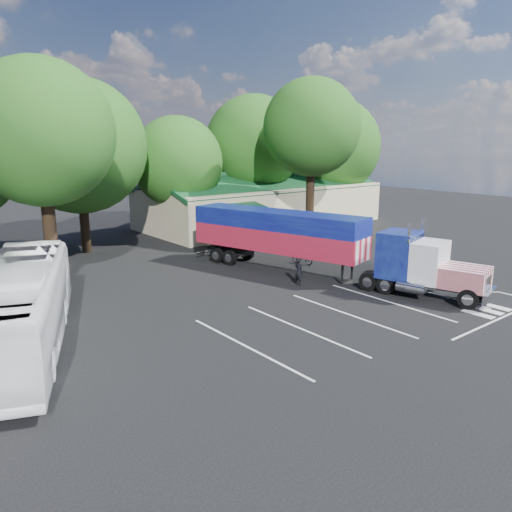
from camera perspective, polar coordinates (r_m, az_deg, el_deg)
ground at (r=29.48m, az=1.71°, el=-3.60°), size 120.00×120.00×0.00m
event_hall at (r=51.10m, az=0.57°, el=6.06°), size 24.20×14.12×5.55m
tree_row_c at (r=39.99m, az=-19.61°, el=11.74°), size 10.00×10.00×13.05m
tree_row_d at (r=44.97m, az=-9.00°, el=10.54°), size 8.00×8.00×10.60m
tree_row_e at (r=50.41m, az=-0.23°, el=12.66°), size 9.60×9.60×12.90m
tree_row_f at (r=56.34m, az=8.74°, el=12.26°), size 10.40×10.40×13.00m
tree_near_left at (r=28.60m, az=-23.39°, el=12.74°), size 7.60×7.60×12.65m
tree_near_right at (r=42.30m, az=6.39°, el=14.36°), size 8.00×8.00×13.50m
semi_truck at (r=31.79m, az=6.31°, el=1.89°), size 7.51×19.63×4.13m
woman at (r=29.80m, az=4.91°, el=-1.79°), size 0.41×0.62×1.68m
bicycle at (r=35.06m, az=5.32°, el=-0.19°), size 0.88×1.77×0.89m
tour_bus at (r=22.62m, az=-25.42°, el=-5.33°), size 7.68×13.22×3.63m
silver_sedan at (r=45.84m, az=-0.43°, el=3.31°), size 4.27×1.90×1.36m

